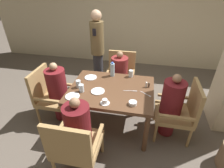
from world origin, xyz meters
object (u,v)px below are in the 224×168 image
Objects in this scene: chair_far_side at (120,74)px; plate_main_right at (72,96)px; diner_in_right_chair at (171,105)px; plate_main_left at (98,91)px; diner_in_near_chair at (79,132)px; chair_left_side at (51,94)px; glass_tall_mid at (81,88)px; glass_tall_far at (131,74)px; teacup_with_saucer at (105,102)px; water_bottle at (112,70)px; chair_near_corner at (75,145)px; diner_in_left_chair at (58,92)px; standing_host at (98,48)px; bowl_small at (133,103)px; plate_dessert_center at (91,77)px; glass_tall_near at (78,84)px; chair_right_side at (181,110)px; diner_in_far_chair at (119,76)px.

plate_main_right is (-0.50, -1.25, 0.26)m from chair_far_side.
plate_main_left is at bearing -173.63° from diner_in_right_chair.
diner_in_near_chair is 0.55m from plate_main_right.
glass_tall_mid is (0.65, -0.17, 0.31)m from chair_left_side.
plate_main_left is (-0.18, -1.05, 0.26)m from chair_far_side.
diner_in_near_chair reaches higher than glass_tall_far.
teacup_with_saucer is 1.09× the size of glass_tall_far.
water_bottle is (0.12, 0.53, 0.11)m from plate_main_left.
plate_main_right is (-0.25, 0.61, 0.26)m from chair_near_corner.
diner_in_right_chair is 1.16× the size of chair_near_corner.
diner_in_left_chair is 1.32m from standing_host.
diner_in_right_chair is 9.79× the size of bowl_small.
chair_near_corner is 0.70m from plate_main_right.
diner_in_left_chair reaches higher than chair_far_side.
diner_in_left_chair is 1.27m from glass_tall_far.
plate_dessert_center is 0.75m from teacup_with_saucer.
chair_far_side is 3.67× the size of water_bottle.
chair_near_corner reaches higher than glass_tall_near.
teacup_with_saucer is (0.25, 0.40, 0.21)m from diner_in_near_chair.
chair_far_side is at bearing 80.16° from plate_main_left.
chair_right_side is at bearing -40.95° from chair_far_side.
plate_main_right is 0.26m from glass_tall_near.
glass_tall_mid and glass_tall_far have the same top height.
chair_far_side is at bearing 82.98° from water_bottle.
diner_in_left_chair is 1.04× the size of diner_in_far_chair.
water_bottle is (-0.06, -0.52, 0.37)m from chair_far_side.
glass_tall_mid is at bearing -113.79° from diner_in_far_chair.
diner_in_left_chair reaches higher than diner_in_near_chair.
chair_far_side is 4.54× the size of plate_dessert_center.
diner_in_near_chair is 5.24× the size of plate_dessert_center.
diner_in_left_chair is 1.02m from diner_in_near_chair.
chair_near_corner is 4.54× the size of plate_main_right.
teacup_with_saucer is (-1.08, -0.38, 0.28)m from chair_right_side.
glass_tall_near is at bearing -9.09° from diner_in_left_chair.
chair_far_side is 1.10m from plate_main_left.
plate_main_right is 0.58m from plate_dessert_center.
chair_left_side is 0.86× the size of diner_in_left_chair.
bowl_small is at bearing -73.96° from chair_far_side.
water_bottle is at bearing 81.77° from chair_near_corner.
chair_left_side is 0.90× the size of diner_in_far_chair.
diner_in_far_chair is 1.12× the size of chair_right_side.
chair_right_side reaches higher than plate_main_left.
diner_in_near_chair reaches higher than bowl_small.
chair_right_side is (2.14, 0.00, 0.00)m from chair_left_side.
chair_left_side is at bearing -113.00° from standing_host.
diner_in_far_chair is 0.50m from glass_tall_far.
plate_dessert_center is at bearing -81.69° from standing_host.
diner_in_left_chair is 8.28× the size of teacup_with_saucer.
glass_tall_mid is at bearing 168.46° from bowl_small.
diner_in_far_chair is 8.69× the size of glass_tall_far.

